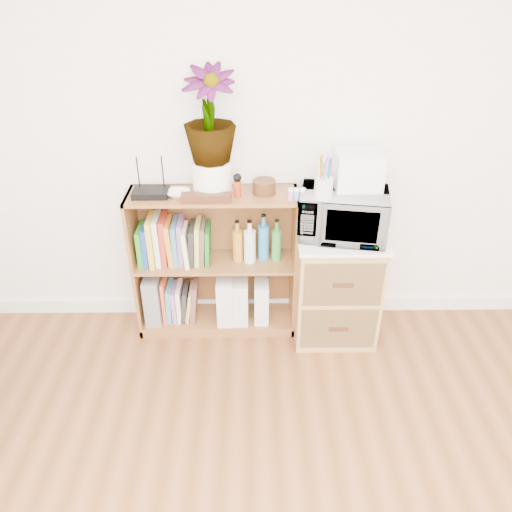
{
  "coord_description": "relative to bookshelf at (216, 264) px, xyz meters",
  "views": [
    {
      "loc": [
        -0.13,
        -0.55,
        2.13
      ],
      "look_at": [
        -0.1,
        1.95,
        0.62
      ],
      "focal_mm": 35.0,
      "sensor_mm": 36.0,
      "label": 1
    }
  ],
  "objects": [
    {
      "name": "pen_cup",
      "position": [
        0.62,
        -0.15,
        0.57
      ],
      "size": [
        0.1,
        0.1,
        0.11
      ],
      "primitive_type": "cylinder",
      "color": "silver",
      "rests_on": "microwave"
    },
    {
      "name": "white_bowl",
      "position": [
        -0.19,
        -0.03,
        0.49
      ],
      "size": [
        0.13,
        0.13,
        0.03
      ],
      "primitive_type": "imported",
      "color": "white",
      "rests_on": "bookshelf"
    },
    {
      "name": "potted_plant",
      "position": [
        0.0,
        0.02,
        0.92
      ],
      "size": [
        0.29,
        0.29,
        0.52
      ],
      "primitive_type": "imported",
      "color": "#386C2B",
      "rests_on": "plant_pot"
    },
    {
      "name": "bookshelf",
      "position": [
        0.0,
        0.0,
        0.0
      ],
      "size": [
        1.0,
        0.3,
        0.95
      ],
      "primitive_type": "cube",
      "color": "brown",
      "rests_on": "ground"
    },
    {
      "name": "magazine_holder_right",
      "position": [
        0.29,
        -0.01,
        -0.26
      ],
      "size": [
        0.09,
        0.23,
        0.28
      ],
      "primitive_type": "cube",
      "color": "silver",
      "rests_on": "bookshelf"
    },
    {
      "name": "plant_pot",
      "position": [
        0.0,
        0.02,
        0.57
      ],
      "size": [
        0.22,
        0.22,
        0.19
      ],
      "primitive_type": "cylinder",
      "color": "white",
      "rests_on": "bookshelf"
    },
    {
      "name": "file_box",
      "position": [
        -0.41,
        0.0,
        -0.24
      ],
      "size": [
        0.1,
        0.26,
        0.33
      ],
      "primitive_type": "cube",
      "color": "slate",
      "rests_on": "bookshelf"
    },
    {
      "name": "lower_books",
      "position": [
        -0.24,
        0.0,
        -0.28
      ],
      "size": [
        0.23,
        0.19,
        0.3
      ],
      "color": "#F0512A",
      "rests_on": "bookshelf"
    },
    {
      "name": "liquor_bottles",
      "position": [
        0.26,
        0.0,
        0.16
      ],
      "size": [
        0.3,
        0.07,
        0.29
      ],
      "color": "#B87722",
      "rests_on": "bookshelf"
    },
    {
      "name": "trinket_box",
      "position": [
        -0.03,
        -0.1,
        0.5
      ],
      "size": [
        0.28,
        0.07,
        0.04
      ],
      "primitive_type": "cube",
      "color": "#391C0F",
      "rests_on": "bookshelf"
    },
    {
      "name": "kokeshi_doll",
      "position": [
        0.15,
        -0.04,
        0.52
      ],
      "size": [
        0.04,
        0.04,
        0.09
      ],
      "primitive_type": "cylinder",
      "color": "#9B2B13",
      "rests_on": "bookshelf"
    },
    {
      "name": "router",
      "position": [
        -0.35,
        -0.02,
        0.49
      ],
      "size": [
        0.2,
        0.14,
        0.04
      ],
      "primitive_type": "cube",
      "color": "black",
      "rests_on": "bookshelf"
    },
    {
      "name": "paint_jars",
      "position": [
        0.48,
        -0.09,
        0.5
      ],
      "size": [
        0.1,
        0.04,
        0.05
      ],
      "primitive_type": "cube",
      "color": "#CB7077",
      "rests_on": "bookshelf"
    },
    {
      "name": "small_appliance",
      "position": [
        0.83,
        -0.01,
        0.62
      ],
      "size": [
        0.26,
        0.22,
        0.21
      ],
      "primitive_type": "cube",
      "color": "white",
      "rests_on": "microwave"
    },
    {
      "name": "magazine_holder_left",
      "position": [
        0.05,
        -0.01,
        -0.24
      ],
      "size": [
        0.1,
        0.26,
        0.32
      ],
      "primitive_type": "cube",
      "color": "silver",
      "rests_on": "bookshelf"
    },
    {
      "name": "skirting_board",
      "position": [
        0.35,
        0.14,
        -0.42
      ],
      "size": [
        4.0,
        0.02,
        0.1
      ],
      "primitive_type": "cube",
      "color": "white",
      "rests_on": "ground"
    },
    {
      "name": "cookbooks",
      "position": [
        -0.25,
        0.0,
        0.16
      ],
      "size": [
        0.44,
        0.2,
        0.31
      ],
      "color": "#258323",
      "rests_on": "bookshelf"
    },
    {
      "name": "magazine_holder_mid",
      "position": [
        0.15,
        -0.01,
        -0.25
      ],
      "size": [
        0.1,
        0.24,
        0.3
      ],
      "primitive_type": "cube",
      "color": "silver",
      "rests_on": "bookshelf"
    },
    {
      "name": "microwave",
      "position": [
        0.75,
        -0.08,
        0.38
      ],
      "size": [
        0.54,
        0.41,
        0.27
      ],
      "primitive_type": "imported",
      "rotation": [
        0.0,
        0.0,
        -0.18
      ],
      "color": "white",
      "rests_on": "wicker_unit"
    },
    {
      "name": "wicker_unit",
      "position": [
        0.75,
        -0.08,
        -0.12
      ],
      "size": [
        0.5,
        0.45,
        0.7
      ],
      "primitive_type": "cube",
      "color": "#9E7542",
      "rests_on": "ground"
    },
    {
      "name": "wooden_bowl",
      "position": [
        0.3,
        0.01,
        0.51
      ],
      "size": [
        0.13,
        0.13,
        0.08
      ],
      "primitive_type": "cylinder",
      "color": "#36200E",
      "rests_on": "bookshelf"
    }
  ]
}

